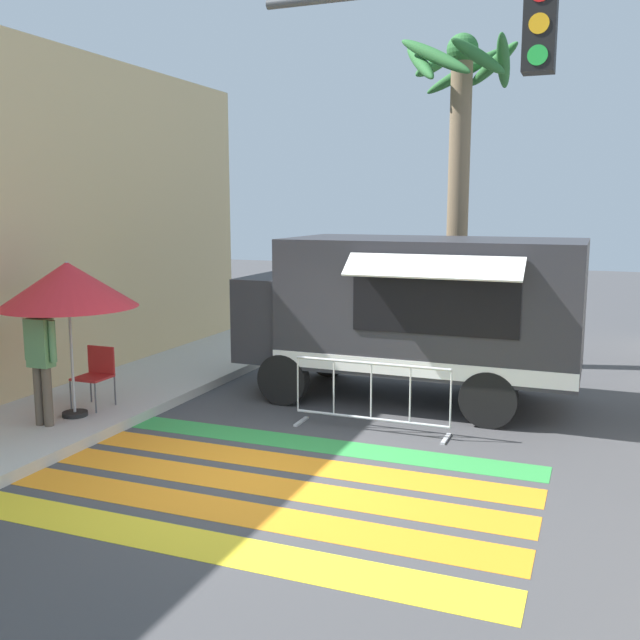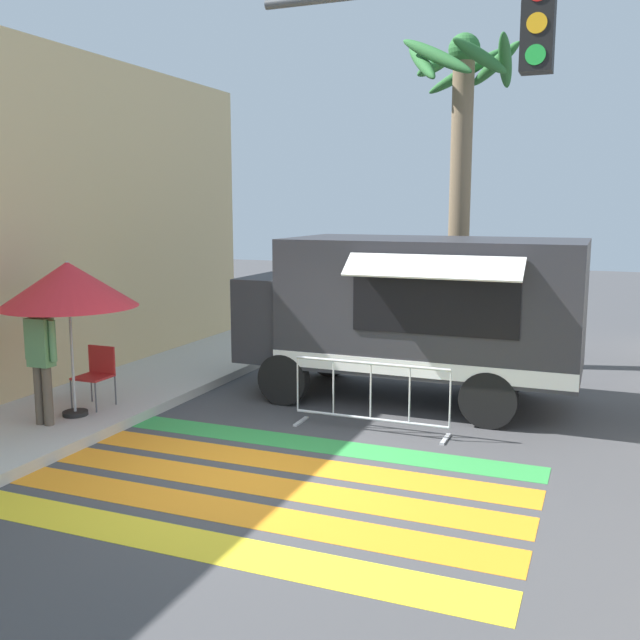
{
  "view_description": "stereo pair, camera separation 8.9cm",
  "coord_description": "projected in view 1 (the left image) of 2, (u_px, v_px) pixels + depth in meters",
  "views": [
    {
      "loc": [
        3.6,
        -7.38,
        3.16
      ],
      "look_at": [
        -0.28,
        2.48,
        1.46
      ],
      "focal_mm": 40.0,
      "sensor_mm": 36.0,
      "label": 1
    },
    {
      "loc": [
        3.68,
        -7.34,
        3.16
      ],
      "look_at": [
        -0.28,
        2.48,
        1.46
      ],
      "focal_mm": 40.0,
      "sensor_mm": 36.0,
      "label": 2
    }
  ],
  "objects": [
    {
      "name": "palm_tree",
      "position": [
        459.0,
        146.0,
        13.71
      ],
      "size": [
        2.34,
        2.35,
        6.37
      ],
      "color": "#7A664C",
      "rests_on": "ground_plane"
    },
    {
      "name": "patio_umbrella",
      "position": [
        68.0,
        285.0,
        10.01
      ],
      "size": [
        1.93,
        1.93,
        2.24
      ],
      "color": "black",
      "rests_on": "sidewalk_left"
    },
    {
      "name": "traffic_signal_pole",
      "position": [
        604.0,
        115.0,
        7.1
      ],
      "size": [
        4.87,
        0.29,
        5.99
      ],
      "color": "#515456",
      "rests_on": "ground_plane"
    },
    {
      "name": "crosswalk_painted",
      "position": [
        251.0,
        483.0,
        8.2
      ],
      "size": [
        6.4,
        3.6,
        0.01
      ],
      "color": "yellow",
      "rests_on": "ground_plane"
    },
    {
      "name": "food_truck",
      "position": [
        407.0,
        307.0,
        11.54
      ],
      "size": [
        5.39,
        2.73,
        2.65
      ],
      "color": "#2D2D33",
      "rests_on": "ground_plane"
    },
    {
      "name": "barricade_front",
      "position": [
        371.0,
        397.0,
        10.02
      ],
      "size": [
        2.27,
        0.44,
        1.0
      ],
      "color": "#B7BABF",
      "rests_on": "ground_plane"
    },
    {
      "name": "ground_plane",
      "position": [
        267.0,
        471.0,
        8.58
      ],
      "size": [
        60.0,
        60.0,
        0.0
      ],
      "primitive_type": "plane",
      "color": "#424244"
    },
    {
      "name": "folding_chair",
      "position": [
        96.0,
        371.0,
        10.75
      ],
      "size": [
        0.48,
        0.48,
        0.9
      ],
      "rotation": [
        0.0,
        0.0,
        0.32
      ],
      "color": "#4C4C51",
      "rests_on": "sidewalk_left"
    },
    {
      "name": "vendor_person",
      "position": [
        41.0,
        354.0,
        9.72
      ],
      "size": [
        0.53,
        0.23,
        1.76
      ],
      "rotation": [
        0.0,
        0.0,
        0.25
      ],
      "color": "brown",
      "rests_on": "sidewalk_left"
    }
  ]
}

